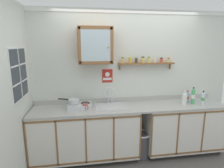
% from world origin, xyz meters
% --- Properties ---
extents(floor, '(6.32, 6.32, 0.00)m').
position_xyz_m(floor, '(0.00, 0.00, 0.00)').
color(floor, '#565451').
rests_on(floor, ground).
extents(back_wall, '(3.92, 0.07, 2.53)m').
position_xyz_m(back_wall, '(0.00, 0.65, 1.28)').
color(back_wall, silver).
rests_on(back_wall, ground).
extents(side_wall_left, '(0.05, 3.43, 2.53)m').
position_xyz_m(side_wall_left, '(-1.69, -0.29, 1.27)').
color(side_wall_left, silver).
rests_on(side_wall_left, ground).
extents(lower_cabinet_run, '(1.76, 0.60, 0.89)m').
position_xyz_m(lower_cabinet_run, '(-0.78, 0.33, 0.45)').
color(lower_cabinet_run, black).
rests_on(lower_cabinet_run, ground).
extents(lower_cabinet_run_right, '(1.39, 0.60, 0.89)m').
position_xyz_m(lower_cabinet_run_right, '(0.96, 0.33, 0.45)').
color(lower_cabinet_run_right, black).
rests_on(lower_cabinet_run_right, ground).
extents(countertop, '(3.28, 0.62, 0.03)m').
position_xyz_m(countertop, '(0.00, 0.33, 0.90)').
color(countertop, '#B2B2AD').
rests_on(countertop, lower_cabinet_run).
extents(backsplash, '(3.28, 0.02, 0.08)m').
position_xyz_m(backsplash, '(0.00, 0.62, 0.96)').
color(backsplash, '#B2B2AD').
rests_on(backsplash, countertop).
extents(sink, '(0.49, 0.42, 0.45)m').
position_xyz_m(sink, '(-0.36, 0.37, 0.90)').
color(sink, silver).
rests_on(sink, countertop).
extents(hot_plate_stove, '(0.38, 0.27, 0.09)m').
position_xyz_m(hot_plate_stove, '(-0.86, 0.34, 0.96)').
color(hot_plate_stove, silver).
rests_on(hot_plate_stove, countertop).
extents(saucepan, '(0.36, 0.21, 0.07)m').
position_xyz_m(saucepan, '(-0.95, 0.36, 1.04)').
color(saucepan, silver).
rests_on(saucepan, hot_plate_stove).
extents(bottle_water_clear_0, '(0.06, 0.06, 0.24)m').
position_xyz_m(bottle_water_clear_0, '(1.27, 0.24, 1.02)').
color(bottle_water_clear_0, silver).
rests_on(bottle_water_clear_0, countertop).
extents(bottle_soda_green_1, '(0.06, 0.06, 0.30)m').
position_xyz_m(bottle_soda_green_1, '(1.11, 0.29, 1.06)').
color(bottle_soda_green_1, '#4CB266').
rests_on(bottle_soda_green_1, countertop).
extents(bottle_water_blue_2, '(0.07, 0.07, 0.22)m').
position_xyz_m(bottle_water_blue_2, '(1.06, 0.38, 1.02)').
color(bottle_water_blue_2, '#8CB7E0').
rests_on(bottle_water_blue_2, countertop).
extents(bottle_opaque_white_3, '(0.08, 0.08, 0.24)m').
position_xyz_m(bottle_opaque_white_3, '(0.94, 0.28, 1.03)').
color(bottle_opaque_white_3, white).
rests_on(bottle_opaque_white_3, countertop).
extents(mug, '(0.09, 0.11, 0.11)m').
position_xyz_m(mug, '(-0.77, 0.24, 0.97)').
color(mug, '#B24C47').
rests_on(mug, countertop).
extents(wall_cabinet, '(0.55, 0.34, 0.59)m').
position_xyz_m(wall_cabinet, '(-0.58, 0.47, 1.93)').
color(wall_cabinet, brown).
extents(spice_shelf, '(1.00, 0.14, 0.23)m').
position_xyz_m(spice_shelf, '(0.31, 0.56, 1.63)').
color(spice_shelf, brown).
extents(warning_sign, '(0.18, 0.01, 0.24)m').
position_xyz_m(warning_sign, '(-0.36, 0.62, 1.40)').
color(warning_sign, '#B2261E').
extents(window, '(0.03, 0.64, 0.72)m').
position_xyz_m(window, '(-1.66, 0.09, 1.55)').
color(window, '#262D38').
extents(trash_bin, '(0.32, 0.32, 0.45)m').
position_xyz_m(trash_bin, '(0.18, 0.25, 0.23)').
color(trash_bin, '#4C4C51').
rests_on(trash_bin, ground).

